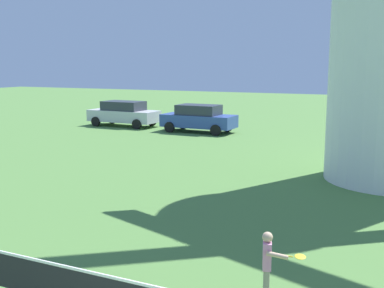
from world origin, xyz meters
name	(u,v)px	position (x,y,z in m)	size (l,w,h in m)	color
player_far	(269,261)	(0.88, 4.48, 0.65)	(0.76, 0.37, 1.14)	#9E937F
parked_car_silver	(124,113)	(-13.60, 22.16, 0.81)	(4.51, 1.96, 1.56)	silver
parked_car_blue	(199,118)	(-8.26, 21.74, 0.81)	(4.20, 1.92, 1.56)	#334C99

